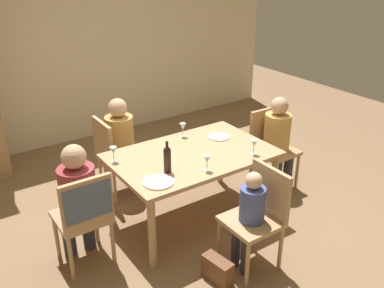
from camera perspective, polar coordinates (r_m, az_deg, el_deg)
name	(u,v)px	position (r m, az deg, el deg)	size (l,w,h in m)	color
ground_plane	(192,217)	(4.54, 0.00, -9.85)	(10.00, 10.00, 0.00)	#846647
rear_room_partition	(83,46)	(6.29, -14.48, 12.70)	(6.40, 0.12, 2.70)	beige
dining_table	(192,161)	(4.19, 0.00, -2.33)	(1.57, 1.02, 0.75)	tan
chair_left_end	(85,210)	(3.68, -14.18, -8.64)	(0.44, 0.46, 0.92)	tan
chair_right_end	(271,143)	(5.00, 10.52, 0.16)	(0.44, 0.44, 0.92)	tan
chair_far_left	(114,152)	(4.77, -10.48, -1.07)	(0.44, 0.44, 0.92)	tan
chair_near	(259,211)	(3.71, 9.02, -8.92)	(0.44, 0.44, 0.92)	tan
person_woman_host	(78,196)	(3.77, -15.12, -6.73)	(0.31, 0.36, 1.15)	#33333D
person_man_bearded	(278,137)	(4.88, 11.54, 0.89)	(0.30, 0.34, 1.11)	#33333D
person_man_guest	(122,139)	(4.76, -9.36, 0.60)	(0.35, 0.31, 1.14)	#33333D
person_child_small	(250,213)	(3.63, 7.75, -9.15)	(0.25, 0.22, 0.94)	#33333D
wine_bottle_tall_green	(167,159)	(3.76, -3.34, -1.96)	(0.07, 0.07, 0.30)	black
wine_glass_near_left	(207,160)	(3.79, 2.04, -2.13)	(0.07, 0.07, 0.15)	silver
wine_glass_centre	(254,144)	(4.14, 8.34, -0.01)	(0.07, 0.07, 0.15)	silver
wine_glass_near_right	(113,151)	(4.02, -10.53, -0.95)	(0.07, 0.07, 0.15)	silver
wine_glass_far	(183,127)	(4.49, -1.25, 2.29)	(0.07, 0.07, 0.15)	silver
dinner_plate_host	(219,137)	(4.51, 3.64, 0.98)	(0.23, 0.23, 0.01)	white
dinner_plate_guest_left	(158,182)	(3.65, -4.55, -5.12)	(0.27, 0.27, 0.01)	white
handbag	(217,270)	(3.74, 3.44, -16.55)	(0.28, 0.12, 0.22)	brown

